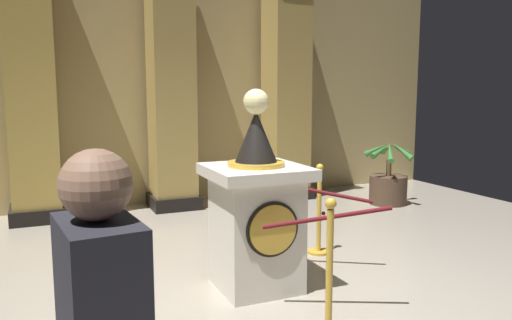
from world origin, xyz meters
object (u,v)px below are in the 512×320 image
Objects in this scene: pedestal_clock at (256,213)px; stanchion_near at (329,294)px; potted_palm_right at (388,184)px; stanchion_far at (319,223)px.

pedestal_clock is 1.70× the size of stanchion_near.
stanchion_far is at bearing -143.32° from potted_palm_right.
pedestal_clock is 1.80× the size of stanchion_far.
pedestal_clock is at bearing 92.83° from stanchion_near.
stanchion_near is 2.01m from stanchion_far.
potted_palm_right reaches higher than stanchion_far.
stanchion_far is at bearing 31.22° from pedestal_clock.
stanchion_near is at bearing -87.17° from pedestal_clock.
pedestal_clock is 1.20m from stanchion_near.
stanchion_near is at bearing -133.06° from potted_palm_right.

